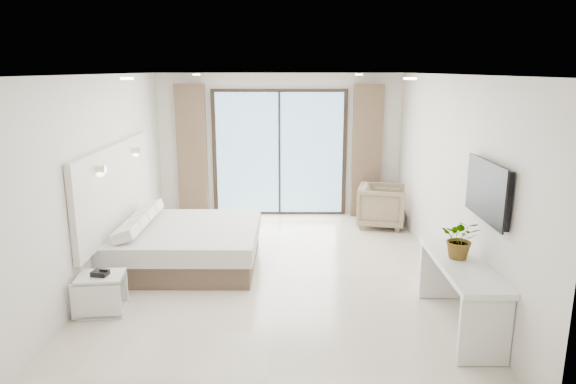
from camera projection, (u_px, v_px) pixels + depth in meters
name	position (u px, v px, depth m)	size (l,w,h in m)	color
ground	(275.00, 275.00, 7.08)	(6.20, 6.20, 0.00)	beige
room_shell	(263.00, 153.00, 7.45)	(4.62, 6.22, 2.72)	silver
bed	(186.00, 245.00, 7.40)	(2.02, 1.92, 0.70)	brown
nightstand	(102.00, 294.00, 5.93)	(0.55, 0.47, 0.46)	silver
phone	(100.00, 273.00, 5.85)	(0.18, 0.14, 0.06)	black
console_desk	(461.00, 279.00, 5.50)	(0.51, 1.65, 0.77)	silver
plant	(461.00, 243.00, 5.52)	(0.40, 0.45, 0.35)	#33662D
armchair	(382.00, 204.00, 9.19)	(0.80, 0.75, 0.83)	#8D805C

